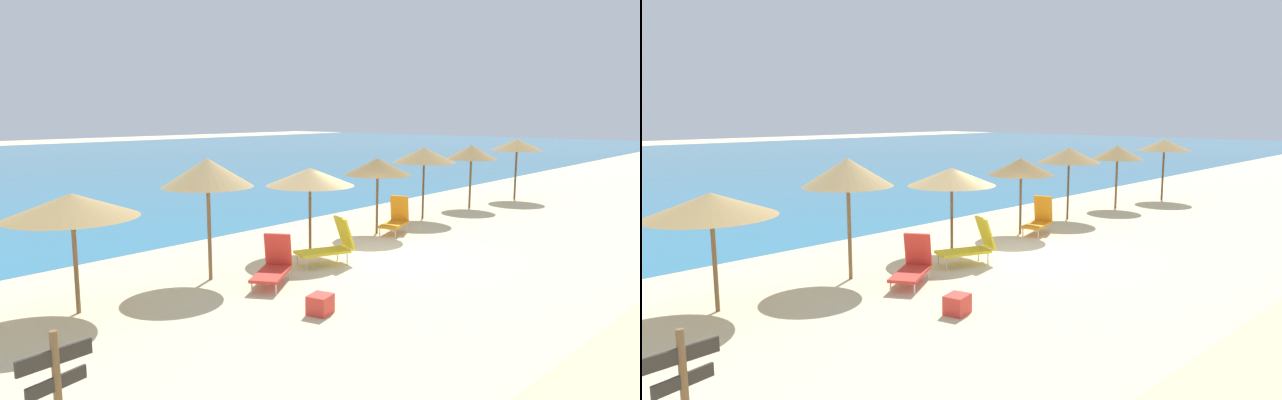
{
  "view_description": "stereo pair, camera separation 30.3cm",
  "coord_description": "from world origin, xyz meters",
  "views": [
    {
      "loc": [
        -12.87,
        -9.28,
        3.97
      ],
      "look_at": [
        -0.7,
        1.55,
        1.49
      ],
      "focal_mm": 31.94,
      "sensor_mm": 36.0,
      "label": 1
    },
    {
      "loc": [
        -12.67,
        -9.5,
        3.97
      ],
      "look_at": [
        -0.7,
        1.55,
        1.49
      ],
      "focal_mm": 31.94,
      "sensor_mm": 36.0,
      "label": 2
    }
  ],
  "objects": [
    {
      "name": "lounge_chair_1",
      "position": [
        2.76,
        1.25,
        0.49
      ],
      "size": [
        1.49,
        0.96,
        1.22
      ],
      "rotation": [
        0.0,
        0.0,
        1.84
      ],
      "color": "orange",
      "rests_on": "ground_plane"
    },
    {
      "name": "beach_umbrella_1",
      "position": [
        -7.91,
        1.64,
        2.18
      ],
      "size": [
        2.57,
        2.57,
        2.43
      ],
      "color": "brown",
      "rests_on": "ground_plane"
    },
    {
      "name": "beach_umbrella_6",
      "position": [
        9.24,
        1.86,
        2.35
      ],
      "size": [
        2.12,
        2.12,
        2.65
      ],
      "color": "brown",
      "rests_on": "ground_plane"
    },
    {
      "name": "wooden_signpost",
      "position": [
        -10.43,
        -3.26,
        1.0
      ],
      "size": [
        0.84,
        0.16,
        1.66
      ],
      "rotation": [
        0.0,
        0.0,
        0.04
      ],
      "color": "brown",
      "rests_on": "ground_plane"
    },
    {
      "name": "beach_umbrella_4",
      "position": [
        2.32,
        1.69,
        2.24
      ],
      "size": [
        2.19,
        2.19,
        2.52
      ],
      "color": "brown",
      "rests_on": "ground_plane"
    },
    {
      "name": "beach_umbrella_2",
      "position": [
        -4.69,
        1.54,
        2.59
      ],
      "size": [
        2.17,
        2.17,
        2.94
      ],
      "color": "brown",
      "rests_on": "ground_plane"
    },
    {
      "name": "lounge_chair_2",
      "position": [
        -3.91,
        0.16,
        0.43
      ],
      "size": [
        1.6,
        1.32,
        1.13
      ],
      "rotation": [
        0.0,
        0.0,
        2.11
      ],
      "color": "red",
      "rests_on": "ground_plane"
    },
    {
      "name": "cooler_box",
      "position": [
        -4.72,
        -2.03,
        0.2
      ],
      "size": [
        0.56,
        0.51,
        0.39
      ],
      "primitive_type": "cube",
      "rotation": [
        0.0,
        0.0,
        0.23
      ],
      "color": "red",
      "rests_on": "ground_plane"
    },
    {
      "name": "ground_plane",
      "position": [
        0.0,
        0.0,
        0.0
      ],
      "size": [
        160.0,
        160.0,
        0.0
      ],
      "primitive_type": "plane",
      "color": "beige"
    },
    {
      "name": "lounge_chair_0",
      "position": [
        -1.72,
        0.29,
        0.52
      ],
      "size": [
        1.67,
        1.2,
        1.25
      ],
      "rotation": [
        0.0,
        0.0,
        1.17
      ],
      "color": "yellow",
      "rests_on": "ground_plane"
    },
    {
      "name": "beach_umbrella_7",
      "position": [
        12.8,
        1.39,
        2.53
      ],
      "size": [
        2.38,
        2.38,
        2.79
      ],
      "color": "brown",
      "rests_on": "ground_plane"
    },
    {
      "name": "beach_umbrella_3",
      "position": [
        -1.19,
        1.5,
        2.2
      ],
      "size": [
        2.5,
        2.5,
        2.46
      ],
      "color": "brown",
      "rests_on": "ground_plane"
    },
    {
      "name": "beach_umbrella_5",
      "position": [
        5.65,
        1.97,
        2.42
      ],
      "size": [
        2.37,
        2.37,
        2.71
      ],
      "color": "brown",
      "rests_on": "ground_plane"
    }
  ]
}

